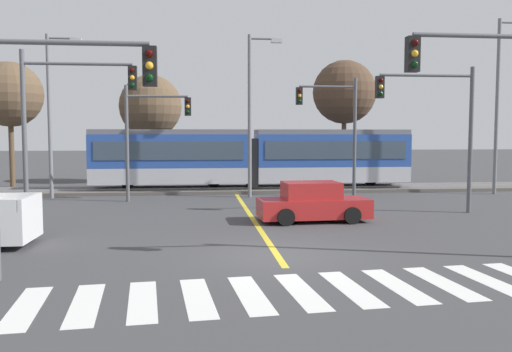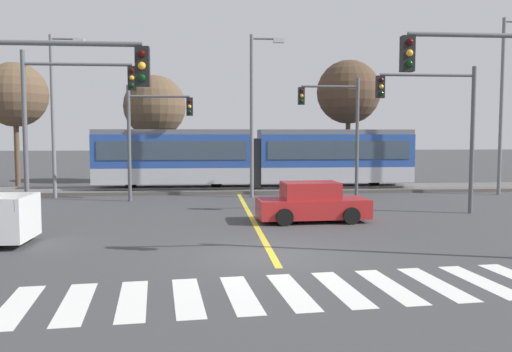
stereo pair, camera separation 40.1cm
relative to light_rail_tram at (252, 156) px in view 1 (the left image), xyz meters
name	(u,v)px [view 1 (the left image)]	position (x,y,z in m)	size (l,w,h in m)	color
ground_plane	(277,255)	(-1.07, -17.17, -2.05)	(200.00, 200.00, 0.00)	#3D3D3F
track_bed	(234,189)	(-1.07, 0.01, -1.96)	(120.00, 4.00, 0.18)	#56514C
rail_near	(235,188)	(-1.07, -0.71, -1.82)	(120.00, 0.08, 0.10)	#939399
rail_far	(233,186)	(-1.07, 0.73, -1.82)	(120.00, 0.08, 0.10)	#939399
light_rail_tram	(252,156)	(0.00, 0.00, 0.00)	(18.50, 2.64, 3.43)	#B7BAC1
crosswalk_stripe_0	(26,308)	(-6.54, -21.13, -2.04)	(0.56, 2.80, 0.01)	silver
crosswalk_stripe_1	(85,304)	(-5.45, -21.03, -2.04)	(0.56, 2.80, 0.01)	silver
crosswalk_stripe_2	(143,301)	(-4.35, -20.93, -2.04)	(0.56, 2.80, 0.01)	silver
crosswalk_stripe_3	(198,297)	(-3.26, -20.83, -2.04)	(0.56, 2.80, 0.01)	silver
crosswalk_stripe_4	(250,294)	(-2.16, -20.74, -2.04)	(0.56, 2.80, 0.01)	silver
crosswalk_stripe_5	(301,291)	(-1.07, -20.64, -2.04)	(0.56, 2.80, 0.01)	silver
crosswalk_stripe_6	(350,288)	(0.03, -20.54, -2.04)	(0.56, 2.80, 0.01)	silver
crosswalk_stripe_7	(397,285)	(1.13, -20.44, -2.04)	(0.56, 2.80, 0.01)	silver
crosswalk_stripe_8	(443,283)	(2.22, -20.34, -2.04)	(0.56, 2.80, 0.01)	silver
crosswalk_stripe_9	(487,280)	(3.32, -20.24, -2.04)	(0.56, 2.80, 0.01)	silver
lane_centre_line	(252,217)	(-1.07, -10.32, -2.05)	(0.20, 16.64, 0.01)	gold
sedan_crossing	(313,203)	(1.16, -11.54, -1.35)	(4.28, 2.08, 1.52)	#B22323
traffic_light_near_left	(50,111)	(-6.52, -19.05, 1.81)	(3.75, 0.38, 5.87)	#515459
traffic_light_far_left	(149,126)	(-5.57, -4.45, 1.68)	(3.25, 0.38, 5.74)	#515459
traffic_light_mid_right	(439,115)	(6.83, -9.99, 2.07)	(4.25, 0.38, 6.15)	#515459
traffic_light_far_right	(336,120)	(4.04, -3.77, 2.05)	(3.25, 0.38, 6.29)	#515459
traffic_light_mid_left	(62,110)	(-8.24, -10.70, 2.21)	(4.25, 0.38, 6.46)	#515459
traffic_light_near_right	(496,102)	(4.55, -18.22, 2.13)	(3.75, 0.38, 6.42)	#515459
street_lamp_west	(52,107)	(-10.66, -2.57, 2.71)	(1.80, 0.28, 8.46)	slate
street_lamp_centre	(252,107)	(-0.31, -3.31, 2.73)	(1.79, 0.28, 8.50)	slate
street_lamp_east	(500,97)	(13.46, -3.29, 3.36)	(2.22, 0.28, 9.63)	slate
bare_tree_far_west	(10,95)	(-14.82, 3.80, 3.75)	(4.05, 4.05, 7.85)	brown
bare_tree_west	(150,107)	(-6.35, 5.86, 3.17)	(4.23, 4.23, 7.35)	brown
bare_tree_east	(344,92)	(6.78, 4.48, 4.12)	(4.30, 4.30, 8.35)	brown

